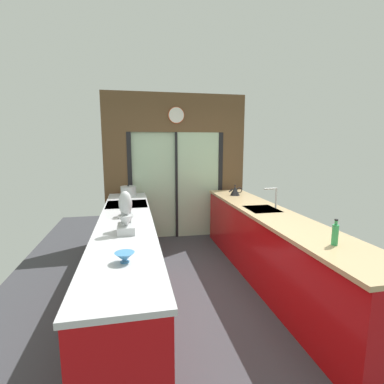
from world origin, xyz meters
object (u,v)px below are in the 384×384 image
object	(u,v)px
soap_bottle	(335,234)
mixing_bowl	(125,257)
oven_range	(128,234)
kettle	(235,191)
stand_mixer	(126,217)
stock_pot	(128,191)
knife_block	(127,208)

from	to	relation	value
soap_bottle	mixing_bowl	bearing A→B (deg)	-179.43
oven_range	mixing_bowl	size ratio (longest dim) A/B	6.18
kettle	oven_range	bearing A→B (deg)	-168.61
stand_mixer	oven_range	bearing A→B (deg)	90.75
mixing_bowl	stock_pot	xyz separation A→B (m)	(-0.00, 2.87, 0.04)
mixing_bowl	stock_pot	size ratio (longest dim) A/B	0.57
stock_pot	oven_range	bearing A→B (deg)	-91.49
knife_block	kettle	size ratio (longest dim) A/B	1.06
oven_range	soap_bottle	distance (m)	2.85
oven_range	knife_block	world-z (taller)	knife_block
mixing_bowl	stand_mixer	bearing A→B (deg)	90.00
knife_block	soap_bottle	world-z (taller)	knife_block
stand_mixer	soap_bottle	world-z (taller)	stand_mixer
stock_pot	soap_bottle	world-z (taller)	soap_bottle
mixing_bowl	soap_bottle	size ratio (longest dim) A/B	0.64
oven_range	stock_pot	xyz separation A→B (m)	(0.02, 0.71, 0.54)
oven_range	soap_bottle	bearing A→B (deg)	-50.00
mixing_bowl	soap_bottle	world-z (taller)	soap_bottle
knife_block	stand_mixer	size ratio (longest dim) A/B	0.61
stand_mixer	soap_bottle	bearing A→B (deg)	-22.28
oven_range	mixing_bowl	xyz separation A→B (m)	(0.02, -2.16, 0.51)
stock_pot	mixing_bowl	bearing A→B (deg)	-90.00
kettle	soap_bottle	xyz separation A→B (m)	(-0.00, -2.51, 0.02)
mixing_bowl	knife_block	distance (m)	1.42
knife_block	soap_bottle	size ratio (longest dim) A/B	1.12
mixing_bowl	stand_mixer	world-z (taller)	stand_mixer
mixing_bowl	knife_block	xyz separation A→B (m)	(-0.00, 1.42, 0.06)
oven_range	stock_pot	distance (m)	0.89
stand_mixer	soap_bottle	distance (m)	1.92
oven_range	mixing_bowl	world-z (taller)	mixing_bowl
oven_range	kettle	bearing A→B (deg)	11.39
knife_block	soap_bottle	distance (m)	2.27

